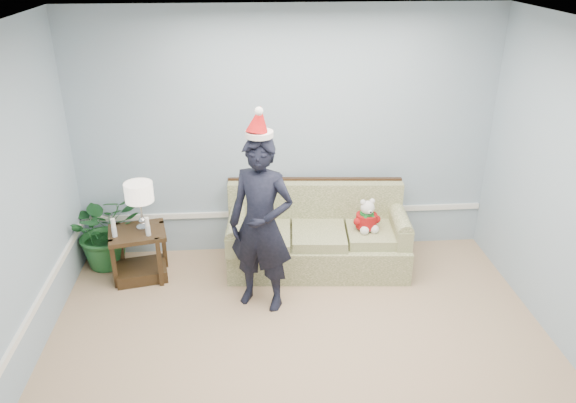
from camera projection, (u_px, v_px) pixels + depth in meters
The scene contains 10 objects.
room_shell at pixel (314, 255), 3.72m from camera, with size 4.54×5.04×2.74m.
wainscot_trim at pixel (167, 280), 5.08m from camera, with size 4.49×4.99×0.06m.
sofa at pixel (317, 238), 6.07m from camera, with size 1.96×0.96×0.89m.
side_table at pixel (140, 259), 5.87m from camera, with size 0.65×0.58×0.55m.
table_lamp at pixel (139, 194), 5.62m from camera, with size 0.29×0.29×0.51m.
candle_pair at pixel (131, 228), 5.60m from camera, with size 0.38×0.05×0.20m.
houseplant at pixel (105, 229), 6.02m from camera, with size 0.77×0.67×0.85m, color #205B2A.
man at pixel (261, 225), 5.17m from camera, with size 0.63×0.41×1.72m, color black.
santa_hat at pixel (259, 122), 4.77m from camera, with size 0.34×0.36×0.29m.
teddy_bear at pixel (367, 219), 5.87m from camera, with size 0.26×0.27×0.36m.
Camera 1 is at (-0.42, -3.20, 3.24)m, focal length 35.00 mm.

